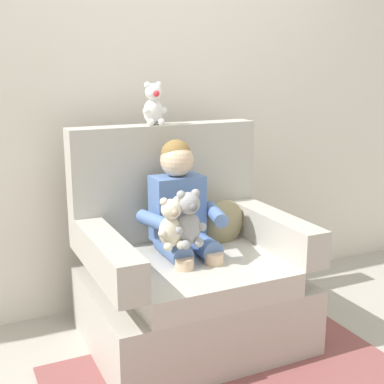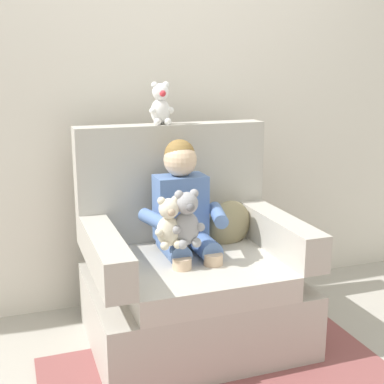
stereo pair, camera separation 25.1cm
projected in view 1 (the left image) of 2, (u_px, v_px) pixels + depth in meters
The scene contains 8 objects.
ground_plane at pixel (192, 340), 2.76m from camera, with size 8.00×8.00×0.00m, color #ADA89E.
back_wall at pixel (144, 84), 3.03m from camera, with size 6.00×0.10×2.60m, color silver.
armchair at pixel (188, 276), 2.72m from camera, with size 1.05×0.85×1.10m.
seated_child at pixel (183, 214), 2.64m from camera, with size 0.45×0.39×0.82m.
plush_grey at pixel (189, 220), 2.46m from camera, with size 0.16×0.13×0.27m.
plush_cream at pixel (171, 224), 2.43m from camera, with size 0.15×0.12×0.25m.
plush_white_on_backrest at pixel (153, 105), 2.76m from camera, with size 0.13×0.11×0.23m.
throw_pillow at pixel (223, 223), 2.87m from camera, with size 0.26×0.12×0.26m, color #998C66.
Camera 1 is at (-1.07, -2.26, 1.41)m, focal length 49.11 mm.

